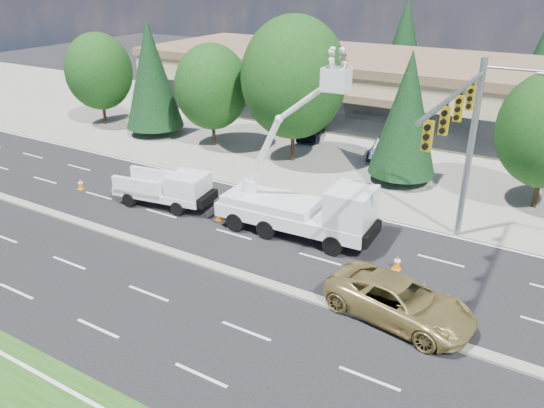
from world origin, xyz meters
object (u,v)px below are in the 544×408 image
Objects in this scene: signal_mast at (465,132)px; minivan at (400,301)px; bucket_truck at (307,201)px; utility_pickup at (168,192)px.

minivan is at bearing -92.81° from signal_mast.
signal_mast is 8.31m from minivan.
minivan is (6.37, -4.30, -1.18)m from bucket_truck.
utility_pickup is 15.43m from minivan.
utility_pickup is 8.71m from bucket_truck.
bucket_truck is 7.78m from minivan.
minivan is at bearing -36.80° from bucket_truck.
bucket_truck is (-6.69, -2.14, -4.06)m from signal_mast.
utility_pickup is at bearing -169.70° from signal_mast.
bucket_truck is at bearing 65.31° from minivan.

